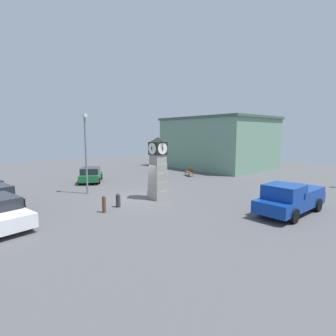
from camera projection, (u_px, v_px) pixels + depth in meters
ground_plane at (141, 198)px, 19.22m from camera, size 66.77×66.77×0.00m
clock_tower at (158, 169)px, 18.84m from camera, size 1.25×1.37×4.47m
bollard_near_tower at (104, 204)px, 15.68m from camera, size 0.23×0.23×1.05m
bollard_mid_row at (118, 200)px, 16.87m from camera, size 0.30×0.30×0.90m
car_far_lot at (91, 175)px, 25.55m from camera, size 4.37×3.67×1.46m
pickup_truck at (291, 198)px, 15.48m from camera, size 2.17×5.46×1.85m
bench at (190, 171)px, 29.27m from camera, size 1.68×1.14×0.90m
street_lamp_near_road at (86, 148)px, 20.29m from camera, size 0.50×0.24×6.21m
warehouse_blue_far at (218, 143)px, 36.49m from camera, size 13.87×10.67×6.89m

